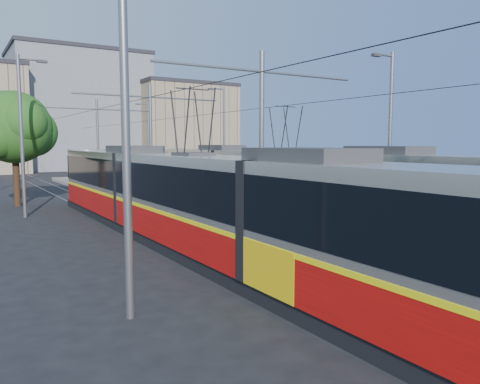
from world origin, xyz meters
TOP-DOWN VIEW (x-y plane):
  - ground at (0.00, 0.00)m, footprint 160.00×160.00m
  - platform at (0.00, 17.00)m, footprint 4.00×50.00m
  - tactile_strip_left at (-1.45, 17.00)m, footprint 0.70×50.00m
  - tactile_strip_right at (1.45, 17.00)m, footprint 0.70×50.00m
  - rails at (0.00, 17.00)m, footprint 8.71×70.00m
  - track_arrow at (-3.60, -3.00)m, footprint 1.20×5.00m
  - tram_left at (-3.60, 6.83)m, footprint 2.43×29.56m
  - tram_right at (3.60, 11.16)m, footprint 2.43×31.91m
  - catenary at (0.00, 14.15)m, footprint 9.20×70.00m
  - street_lamps at (-0.00, 21.00)m, footprint 15.18×38.22m
  - shelter at (0.29, 13.60)m, footprint 0.67×1.02m
  - tree at (-7.03, 22.88)m, footprint 4.63×4.28m
  - building_centre at (6.00, 64.00)m, footprint 18.36×14.28m
  - building_right at (20.00, 58.00)m, footprint 14.28×10.20m

SIDE VIEW (x-z plane):
  - ground at x=0.00m, z-range 0.00..0.00m
  - track_arrow at x=-3.60m, z-range 0.00..0.01m
  - rails at x=0.00m, z-range 0.00..0.03m
  - platform at x=0.00m, z-range 0.00..0.30m
  - tactile_strip_left at x=-1.45m, z-range 0.30..0.31m
  - tactile_strip_right at x=1.45m, z-range 0.30..0.31m
  - shelter at x=0.29m, z-range 0.35..2.52m
  - tram_left at x=-3.60m, z-range -1.04..4.46m
  - tram_right at x=3.60m, z-range -0.89..4.61m
  - street_lamps at x=0.00m, z-range 0.18..8.18m
  - catenary at x=0.00m, z-range 1.02..8.02m
  - tree at x=-7.03m, z-range 1.18..7.91m
  - building_right at x=20.00m, z-range 0.01..12.66m
  - building_centre at x=6.00m, z-range 0.01..16.82m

